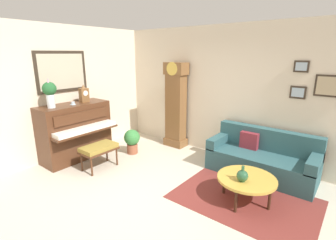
% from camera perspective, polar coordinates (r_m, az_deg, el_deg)
% --- Properties ---
extents(ground_plane, '(6.40, 6.00, 0.10)m').
position_cam_1_polar(ground_plane, '(4.19, -5.19, -17.77)').
color(ground_plane, beige).
extents(wall_left, '(0.13, 4.90, 2.80)m').
position_cam_1_polar(wall_left, '(5.71, -24.88, 5.56)').
color(wall_left, beige).
rests_on(wall_left, ground_plane).
extents(wall_back, '(5.30, 0.13, 2.80)m').
position_cam_1_polar(wall_back, '(5.56, 11.93, 6.31)').
color(wall_back, beige).
rests_on(wall_back, ground_plane).
extents(area_rug, '(2.10, 1.50, 0.01)m').
position_cam_1_polar(area_rug, '(4.27, 17.14, -16.98)').
color(area_rug, maroon).
rests_on(area_rug, ground_plane).
extents(piano, '(0.87, 1.44, 1.20)m').
position_cam_1_polar(piano, '(5.67, -20.44, -2.43)').
color(piano, '#4C2B19').
rests_on(piano, ground_plane).
extents(piano_bench, '(0.42, 0.70, 0.48)m').
position_cam_1_polar(piano_bench, '(5.08, -15.60, -6.42)').
color(piano_bench, '#4C2B19').
rests_on(piano_bench, ground_plane).
extents(grandfather_clock, '(0.52, 0.34, 2.03)m').
position_cam_1_polar(grandfather_clock, '(5.95, 1.79, 2.93)').
color(grandfather_clock, brown).
rests_on(grandfather_clock, ground_plane).
extents(couch, '(1.90, 0.80, 0.84)m').
position_cam_1_polar(couch, '(5.02, 20.72, -8.27)').
color(couch, '#2D565B').
rests_on(couch, ground_plane).
extents(coffee_table, '(0.88, 0.88, 0.40)m').
position_cam_1_polar(coffee_table, '(4.05, 17.62, -12.86)').
color(coffee_table, gold).
rests_on(coffee_table, ground_plane).
extents(mantel_clock, '(0.13, 0.18, 0.38)m').
position_cam_1_polar(mantel_clock, '(5.64, -18.74, 5.62)').
color(mantel_clock, brown).
rests_on(mantel_clock, piano).
extents(flower_vase, '(0.26, 0.26, 0.58)m').
position_cam_1_polar(flower_vase, '(5.26, -25.55, 5.90)').
color(flower_vase, silver).
rests_on(flower_vase, piano).
extents(teacup, '(0.12, 0.12, 0.06)m').
position_cam_1_polar(teacup, '(5.47, -20.99, 3.56)').
color(teacup, '#ADC6D6').
rests_on(teacup, piano).
extents(green_jug, '(0.17, 0.17, 0.24)m').
position_cam_1_polar(green_jug, '(3.88, 16.72, -12.15)').
color(green_jug, '#234C33').
rests_on(green_jug, coffee_table).
extents(potted_plant, '(0.36, 0.36, 0.56)m').
position_cam_1_polar(potted_plant, '(5.70, -8.27, -4.52)').
color(potted_plant, '#935138').
rests_on(potted_plant, ground_plane).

